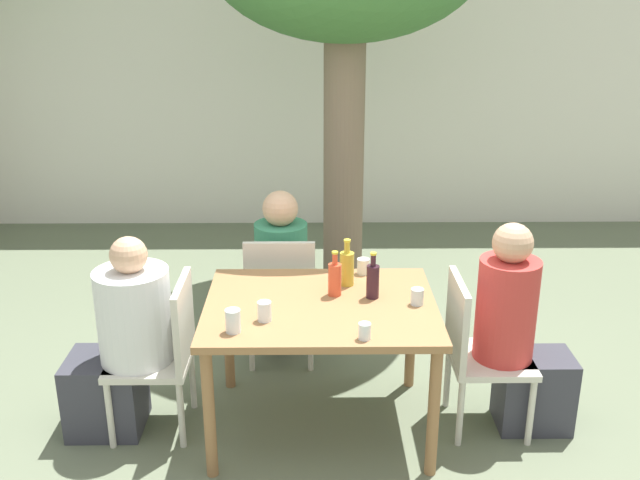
{
  "coord_description": "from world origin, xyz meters",
  "views": [
    {
      "loc": [
        -0.04,
        -3.45,
        2.37
      ],
      "look_at": [
        0.0,
        0.3,
        1.01
      ],
      "focal_mm": 40.0,
      "sensor_mm": 36.0,
      "label": 1
    }
  ],
  "objects_px": {
    "patio_chair_1": "(476,346)",
    "drinking_glass_1": "(417,297)",
    "person_seated_2": "(282,277)",
    "drinking_glass_2": "(233,321)",
    "person_seated_0": "(122,345)",
    "person_seated_1": "(519,340)",
    "drinking_glass_0": "(363,266)",
    "wine_bottle_0": "(373,280)",
    "drinking_glass_4": "(365,331)",
    "patio_chair_2": "(281,293)",
    "dining_table_front": "(321,318)",
    "drinking_glass_3": "(264,311)",
    "patio_chair_0": "(165,348)",
    "oil_cruet_1": "(347,267)",
    "soda_bottle_2": "(335,278)"
  },
  "relations": [
    {
      "from": "person_seated_2",
      "to": "drinking_glass_3",
      "type": "bearing_deg",
      "value": 88.1
    },
    {
      "from": "person_seated_1",
      "to": "soda_bottle_2",
      "type": "relative_size",
      "value": 4.76
    },
    {
      "from": "person_seated_2",
      "to": "soda_bottle_2",
      "type": "xyz_separation_m",
      "value": [
        0.32,
        -0.85,
        0.35
      ]
    },
    {
      "from": "drinking_glass_0",
      "to": "person_seated_0",
      "type": "bearing_deg",
      "value": -162.91
    },
    {
      "from": "person_seated_0",
      "to": "person_seated_1",
      "type": "xyz_separation_m",
      "value": [
        2.16,
        -0.0,
        0.02
      ]
    },
    {
      "from": "drinking_glass_2",
      "to": "person_seated_0",
      "type": "bearing_deg",
      "value": 153.4
    },
    {
      "from": "wine_bottle_0",
      "to": "dining_table_front",
      "type": "bearing_deg",
      "value": -165.47
    },
    {
      "from": "drinking_glass_0",
      "to": "wine_bottle_0",
      "type": "bearing_deg",
      "value": -85.34
    },
    {
      "from": "oil_cruet_1",
      "to": "drinking_glass_4",
      "type": "distance_m",
      "value": 0.66
    },
    {
      "from": "patio_chair_0",
      "to": "wine_bottle_0",
      "type": "xyz_separation_m",
      "value": [
        1.13,
        0.07,
        0.36
      ]
    },
    {
      "from": "patio_chair_0",
      "to": "person_seated_2",
      "type": "relative_size",
      "value": 0.78
    },
    {
      "from": "person_seated_0",
      "to": "drinking_glass_3",
      "type": "relative_size",
      "value": 11.08
    },
    {
      "from": "wine_bottle_0",
      "to": "patio_chair_0",
      "type": "bearing_deg",
      "value": -176.3
    },
    {
      "from": "dining_table_front",
      "to": "patio_chair_2",
      "type": "relative_size",
      "value": 1.39
    },
    {
      "from": "patio_chair_2",
      "to": "person_seated_1",
      "type": "height_order",
      "value": "person_seated_1"
    },
    {
      "from": "person_seated_2",
      "to": "soda_bottle_2",
      "type": "height_order",
      "value": "person_seated_2"
    },
    {
      "from": "soda_bottle_2",
      "to": "drinking_glass_1",
      "type": "bearing_deg",
      "value": -16.3
    },
    {
      "from": "person_seated_0",
      "to": "drinking_glass_1",
      "type": "distance_m",
      "value": 1.62
    },
    {
      "from": "person_seated_2",
      "to": "drinking_glass_2",
      "type": "bearing_deg",
      "value": 81.82
    },
    {
      "from": "wine_bottle_0",
      "to": "drinking_glass_3",
      "type": "distance_m",
      "value": 0.63
    },
    {
      "from": "drinking_glass_0",
      "to": "patio_chair_1",
      "type": "bearing_deg",
      "value": -34.61
    },
    {
      "from": "wine_bottle_0",
      "to": "drinking_glass_4",
      "type": "xyz_separation_m",
      "value": [
        -0.08,
        -0.48,
        -0.06
      ]
    },
    {
      "from": "patio_chair_0",
      "to": "drinking_glass_2",
      "type": "distance_m",
      "value": 0.62
    },
    {
      "from": "patio_chair_0",
      "to": "oil_cruet_1",
      "type": "bearing_deg",
      "value": 103.95
    },
    {
      "from": "dining_table_front",
      "to": "patio_chair_1",
      "type": "distance_m",
      "value": 0.87
    },
    {
      "from": "patio_chair_1",
      "to": "drinking_glass_1",
      "type": "distance_m",
      "value": 0.46
    },
    {
      "from": "dining_table_front",
      "to": "person_seated_2",
      "type": "distance_m",
      "value": 1.0
    },
    {
      "from": "patio_chair_2",
      "to": "drinking_glass_2",
      "type": "height_order",
      "value": "patio_chair_2"
    },
    {
      "from": "patio_chair_1",
      "to": "person_seated_0",
      "type": "relative_size",
      "value": 0.78
    },
    {
      "from": "wine_bottle_0",
      "to": "oil_cruet_1",
      "type": "height_order",
      "value": "oil_cruet_1"
    },
    {
      "from": "dining_table_front",
      "to": "person_seated_0",
      "type": "distance_m",
      "value": 1.09
    },
    {
      "from": "soda_bottle_2",
      "to": "drinking_glass_1",
      "type": "relative_size",
      "value": 2.86
    },
    {
      "from": "patio_chair_0",
      "to": "patio_chair_1",
      "type": "bearing_deg",
      "value": 90.0
    },
    {
      "from": "person_seated_0",
      "to": "wine_bottle_0",
      "type": "height_order",
      "value": "person_seated_0"
    },
    {
      "from": "dining_table_front",
      "to": "drinking_glass_3",
      "type": "distance_m",
      "value": 0.38
    },
    {
      "from": "drinking_glass_0",
      "to": "drinking_glass_2",
      "type": "relative_size",
      "value": 0.78
    },
    {
      "from": "patio_chair_2",
      "to": "drinking_glass_4",
      "type": "height_order",
      "value": "patio_chair_2"
    },
    {
      "from": "person_seated_1",
      "to": "drinking_glass_0",
      "type": "xyz_separation_m",
      "value": [
        -0.83,
        0.41,
        0.27
      ]
    },
    {
      "from": "patio_chair_1",
      "to": "drinking_glass_4",
      "type": "relative_size",
      "value": 10.82
    },
    {
      "from": "dining_table_front",
      "to": "oil_cruet_1",
      "type": "height_order",
      "value": "oil_cruet_1"
    },
    {
      "from": "drinking_glass_0",
      "to": "drinking_glass_3",
      "type": "relative_size",
      "value": 0.89
    },
    {
      "from": "person_seated_1",
      "to": "drinking_glass_4",
      "type": "distance_m",
      "value": 1.0
    },
    {
      "from": "person_seated_2",
      "to": "drinking_glass_2",
      "type": "xyz_separation_m",
      "value": [
        -0.18,
        -1.28,
        0.31
      ]
    },
    {
      "from": "patio_chair_0",
      "to": "wine_bottle_0",
      "type": "height_order",
      "value": "wine_bottle_0"
    },
    {
      "from": "person_seated_2",
      "to": "drinking_glass_2",
      "type": "height_order",
      "value": "person_seated_2"
    },
    {
      "from": "dining_table_front",
      "to": "person_seated_1",
      "type": "relative_size",
      "value": 1.02
    },
    {
      "from": "patio_chair_1",
      "to": "soda_bottle_2",
      "type": "relative_size",
      "value": 3.5
    },
    {
      "from": "wine_bottle_0",
      "to": "drinking_glass_1",
      "type": "distance_m",
      "value": 0.25
    },
    {
      "from": "patio_chair_1",
      "to": "drinking_glass_0",
      "type": "height_order",
      "value": "patio_chair_1"
    },
    {
      "from": "drinking_glass_3",
      "to": "dining_table_front",
      "type": "bearing_deg",
      "value": 35.37
    }
  ]
}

